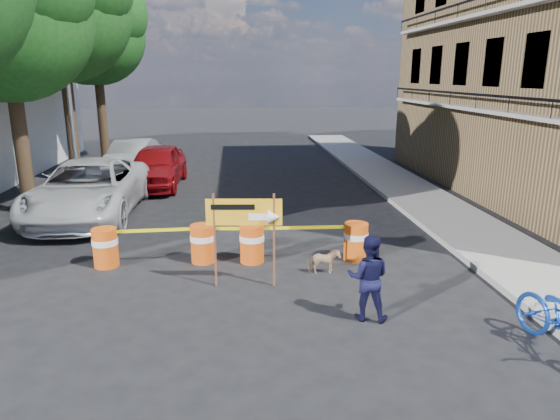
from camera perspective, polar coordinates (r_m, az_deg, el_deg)
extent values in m
plane|color=black|center=(9.94, -2.99, -10.25)|extent=(120.00, 120.00, 0.00)
cube|color=gray|center=(16.87, 17.58, 0.07)|extent=(2.40, 40.00, 0.15)
cylinder|color=#332316|center=(17.33, -27.51, 7.24)|extent=(0.44, 0.44, 4.76)
sphere|color=#144815|center=(17.31, -29.02, 18.97)|extent=(5.00, 5.00, 5.00)
cylinder|color=#332316|center=(22.00, -22.84, 9.83)|extent=(0.44, 0.44, 5.32)
sphere|color=#144815|center=(22.07, -23.96, 20.16)|extent=(5.40, 5.40, 5.40)
sphere|color=#144815|center=(22.89, -25.23, 17.88)|extent=(3.78, 3.78, 3.78)
cylinder|color=#332316|center=(26.82, -19.69, 10.46)|extent=(0.44, 0.44, 4.93)
sphere|color=#144815|center=(26.83, -20.43, 18.33)|extent=(4.80, 4.80, 4.80)
sphere|color=#144815|center=(26.25, -19.00, 20.47)|extent=(3.60, 3.60, 3.60)
sphere|color=#144815|center=(27.55, -21.47, 16.65)|extent=(3.36, 3.36, 3.36)
cylinder|color=gray|center=(19.32, -23.11, 13.22)|extent=(0.16, 0.16, 8.00)
cylinder|color=#D3550C|center=(12.11, -19.33, -4.08)|extent=(0.56, 0.56, 0.90)
cylinder|color=white|center=(12.06, -19.39, -3.40)|extent=(0.58, 0.58, 0.14)
cylinder|color=#D3550C|center=(11.84, -8.82, -3.81)|extent=(0.56, 0.56, 0.90)
cylinder|color=white|center=(11.79, -8.85, -3.12)|extent=(0.58, 0.58, 0.14)
cylinder|color=#D3550C|center=(11.70, -3.22, -3.87)|extent=(0.56, 0.56, 0.90)
cylinder|color=white|center=(11.66, -3.23, -3.17)|extent=(0.58, 0.58, 0.14)
cylinder|color=#D3550C|center=(11.98, 8.65, -3.57)|extent=(0.56, 0.56, 0.90)
cylinder|color=white|center=(11.93, 8.68, -2.89)|extent=(0.58, 0.58, 0.14)
cylinder|color=#592D19|center=(10.29, -7.46, -3.50)|extent=(0.05, 0.05, 1.98)
cylinder|color=#592D19|center=(10.21, -0.68, -3.53)|extent=(0.05, 0.05, 1.98)
cube|color=orange|center=(10.05, -4.14, -0.24)|extent=(1.54, 0.17, 0.55)
cube|color=white|center=(10.04, -2.39, -0.82)|extent=(0.44, 0.05, 0.13)
cone|color=white|center=(10.04, -0.69, -0.82)|extent=(0.27, 0.31, 0.29)
cube|color=black|center=(10.02, -5.42, 0.33)|extent=(0.88, 0.09, 0.11)
imported|color=black|center=(9.07, 10.05, -7.62)|extent=(0.91, 0.80, 1.57)
imported|color=tan|center=(11.09, 5.07, -5.88)|extent=(0.69, 0.31, 0.58)
imported|color=silver|center=(16.51, -20.99, 2.26)|extent=(2.94, 6.23, 1.72)
imported|color=maroon|center=(20.21, -13.93, 4.91)|extent=(2.14, 4.89, 1.64)
imported|color=#A2A5A9|center=(23.20, -16.53, 5.83)|extent=(2.01, 4.67, 1.50)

